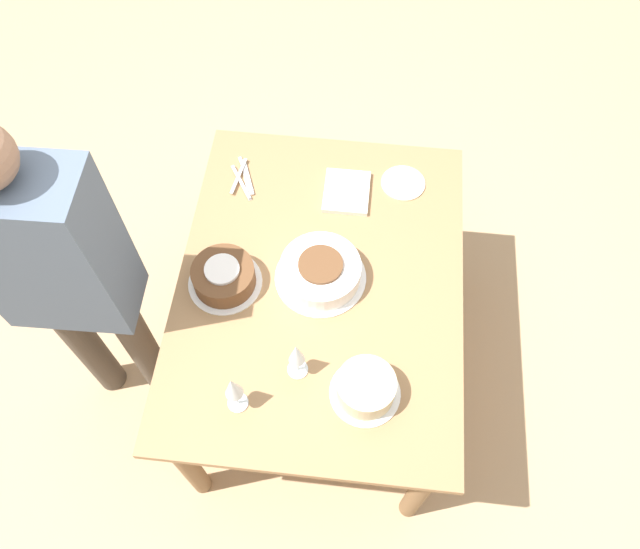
{
  "coord_description": "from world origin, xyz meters",
  "views": [
    {
      "loc": [
        1.03,
        0.11,
        2.56
      ],
      "look_at": [
        0.0,
        0.0,
        0.77
      ],
      "focal_mm": 35.0,
      "sensor_mm": 36.0,
      "label": 1
    }
  ],
  "objects_px": {
    "person_cutting": "(62,273)",
    "wine_glass_near": "(297,355)",
    "cake_center_white": "(320,271)",
    "cake_back_decorated": "(366,388)",
    "wine_glass_far": "(233,388)",
    "cake_front_chocolate": "(224,276)"
  },
  "relations": [
    {
      "from": "cake_center_white",
      "to": "wine_glass_far",
      "type": "height_order",
      "value": "wine_glass_far"
    },
    {
      "from": "person_cutting",
      "to": "wine_glass_near",
      "type": "bearing_deg",
      "value": -13.52
    },
    {
      "from": "cake_center_white",
      "to": "wine_glass_far",
      "type": "distance_m",
      "value": 0.51
    },
    {
      "from": "cake_back_decorated",
      "to": "cake_front_chocolate",
      "type": "bearing_deg",
      "value": -124.11
    },
    {
      "from": "cake_front_chocolate",
      "to": "cake_back_decorated",
      "type": "distance_m",
      "value": 0.6
    },
    {
      "from": "wine_glass_near",
      "to": "person_cutting",
      "type": "xyz_separation_m",
      "value": [
        -0.15,
        -0.73,
        0.08
      ]
    },
    {
      "from": "person_cutting",
      "to": "wine_glass_far",
      "type": "bearing_deg",
      "value": -27.97
    },
    {
      "from": "cake_center_white",
      "to": "wine_glass_far",
      "type": "bearing_deg",
      "value": -23.41
    },
    {
      "from": "cake_back_decorated",
      "to": "wine_glass_near",
      "type": "relative_size",
      "value": 1.21
    },
    {
      "from": "cake_front_chocolate",
      "to": "wine_glass_near",
      "type": "xyz_separation_m",
      "value": [
        0.28,
        0.28,
        0.08
      ]
    },
    {
      "from": "cake_front_chocolate",
      "to": "cake_back_decorated",
      "type": "xyz_separation_m",
      "value": [
        0.34,
        0.5,
        0.0
      ]
    },
    {
      "from": "wine_glass_far",
      "to": "cake_back_decorated",
      "type": "bearing_deg",
      "value": 100.83
    },
    {
      "from": "cake_front_chocolate",
      "to": "wine_glass_near",
      "type": "bearing_deg",
      "value": 44.96
    },
    {
      "from": "cake_back_decorated",
      "to": "wine_glass_far",
      "type": "bearing_deg",
      "value": -79.17
    },
    {
      "from": "wine_glass_near",
      "to": "cake_back_decorated",
      "type": "bearing_deg",
      "value": 75.97
    },
    {
      "from": "wine_glass_near",
      "to": "wine_glass_far",
      "type": "xyz_separation_m",
      "value": [
        0.13,
        -0.17,
        0.01
      ]
    },
    {
      "from": "cake_front_chocolate",
      "to": "person_cutting",
      "type": "bearing_deg",
      "value": -74.01
    },
    {
      "from": "wine_glass_far",
      "to": "person_cutting",
      "type": "distance_m",
      "value": 0.64
    },
    {
      "from": "cake_front_chocolate",
      "to": "wine_glass_far",
      "type": "bearing_deg",
      "value": 15.83
    },
    {
      "from": "cake_front_chocolate",
      "to": "cake_back_decorated",
      "type": "relative_size",
      "value": 1.14
    },
    {
      "from": "cake_center_white",
      "to": "wine_glass_near",
      "type": "relative_size",
      "value": 1.72
    },
    {
      "from": "cake_center_white",
      "to": "cake_back_decorated",
      "type": "xyz_separation_m",
      "value": [
        0.39,
        0.18,
        0.0
      ]
    }
  ]
}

